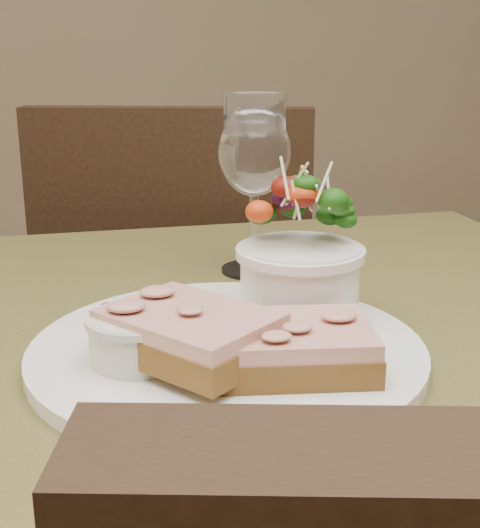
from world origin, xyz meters
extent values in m
cube|color=#41391C|center=(0.00, 0.00, 0.73)|extent=(0.80, 0.80, 0.04)
cylinder|color=black|center=(0.34, 0.34, 0.35)|extent=(0.05, 0.05, 0.71)
cube|color=black|center=(0.05, 0.68, 0.45)|extent=(0.52, 0.52, 0.04)
cube|color=black|center=(-0.01, 0.50, 0.68)|extent=(0.41, 0.16, 0.45)
cube|color=black|center=(0.05, 0.68, 0.23)|extent=(0.45, 0.45, 0.45)
cylinder|color=white|center=(-0.03, -0.04, 0.76)|extent=(0.31, 0.31, 0.01)
cube|color=#452F12|center=(0.00, -0.09, 0.77)|extent=(0.13, 0.10, 0.02)
cube|color=beige|center=(0.00, -0.09, 0.79)|extent=(0.13, 0.10, 0.01)
cube|color=#452F12|center=(-0.07, -0.06, 0.78)|extent=(0.14, 0.15, 0.02)
cube|color=beige|center=(-0.07, -0.06, 0.80)|extent=(0.14, 0.15, 0.01)
cylinder|color=silver|center=(-0.10, -0.05, 0.78)|extent=(0.07, 0.07, 0.04)
cylinder|color=brown|center=(-0.10, -0.05, 0.80)|extent=(0.06, 0.06, 0.01)
cylinder|color=white|center=(0.04, 0.01, 0.79)|extent=(0.10, 0.10, 0.06)
ellipsoid|color=#133609|center=(0.04, 0.01, 0.85)|extent=(0.09, 0.09, 0.06)
ellipsoid|color=#133609|center=(-0.11, 0.03, 0.77)|extent=(0.04, 0.04, 0.01)
sphere|color=maroon|center=(-0.12, 0.02, 0.77)|extent=(0.02, 0.02, 0.02)
cylinder|color=white|center=(0.04, 0.18, 0.75)|extent=(0.07, 0.07, 0.00)
cylinder|color=white|center=(0.04, 0.18, 0.80)|extent=(0.01, 0.01, 0.09)
ellipsoid|color=white|center=(0.04, 0.18, 0.88)|extent=(0.08, 0.08, 0.09)
camera|label=1|loc=(-0.15, -0.56, 0.99)|focal=50.00mm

